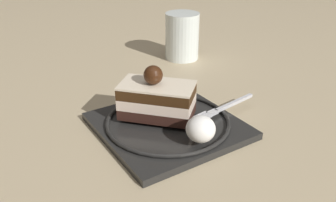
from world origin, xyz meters
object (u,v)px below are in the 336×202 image
dessert_plate (168,124)px  whipped_cream_dollop (201,129)px  cake_slice (157,99)px  drink_glass_far (182,39)px  fork (224,108)px

dessert_plate → whipped_cream_dollop: 0.08m
cake_slice → drink_glass_far: (-0.24, -0.18, -0.00)m
cake_slice → fork: (-0.09, 0.06, -0.03)m
whipped_cream_dollop → fork: 0.10m
dessert_plate → cake_slice: (0.00, -0.02, 0.04)m
drink_glass_far → cake_slice: bearing=35.8°
cake_slice → fork: 0.11m
whipped_cream_dollop → cake_slice: bearing=-94.7°
dessert_plate → drink_glass_far: size_ratio=2.29×
drink_glass_far → whipped_cream_dollop: bearing=46.7°
dessert_plate → whipped_cream_dollop: size_ratio=5.86×
whipped_cream_dollop → fork: size_ratio=0.31×
cake_slice → fork: cake_slice is taller
dessert_plate → drink_glass_far: (-0.24, -0.20, 0.04)m
dessert_plate → whipped_cream_dollop: whipped_cream_dollop is taller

